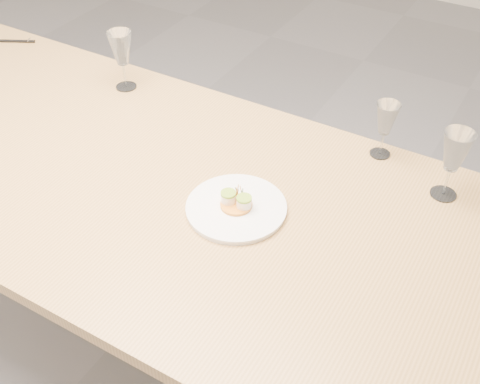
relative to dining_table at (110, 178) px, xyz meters
The scene contains 7 objects.
ground 0.68m from the dining_table, ahead, with size 7.00×7.00×0.00m, color slate.
dining_table is the anchor object (origin of this frame).
dinner_plate 0.45m from the dining_table, ahead, with size 0.27×0.27×0.07m.
ballpoint_pen 0.91m from the dining_table, 152.89° to the left, with size 0.14×0.08×0.01m.
wine_glass_0 0.47m from the dining_table, 120.73° to the left, with size 0.08×0.08×0.21m.
wine_glass_1 0.84m from the dining_table, 32.54° to the left, with size 0.07×0.07×0.18m.
wine_glass_2 0.99m from the dining_table, 21.18° to the left, with size 0.08×0.08×0.21m.
Camera 1 is at (1.06, -1.02, 1.84)m, focal length 45.00 mm.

